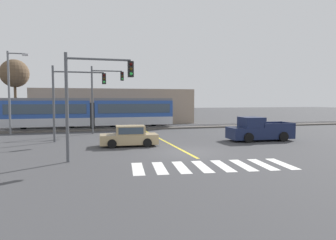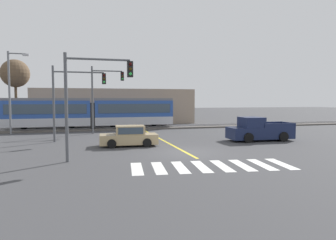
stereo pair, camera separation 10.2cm
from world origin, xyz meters
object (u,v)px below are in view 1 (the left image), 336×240
light_rail_tram (92,112)px  pickup_truck (259,131)px  traffic_light_mid_left (72,92)px  street_lamp_west (11,88)px  traffic_light_near_left (91,89)px  traffic_light_far_left (102,90)px  bare_tree_far_west (15,74)px  sedan_crossing (129,137)px

light_rail_tram → pickup_truck: size_ratio=3.38×
traffic_light_mid_left → street_lamp_west: bearing=132.4°
traffic_light_near_left → street_lamp_west: size_ratio=0.74×
pickup_truck → traffic_light_far_left: 15.61m
traffic_light_far_left → bare_tree_far_west: bearing=135.1°
traffic_light_mid_left → bare_tree_far_west: bare_tree_far_west is taller
traffic_light_near_left → light_rail_tram: bearing=88.6°
sedan_crossing → street_lamp_west: street_lamp_west is taller
bare_tree_far_west → sedan_crossing: bearing=-58.8°
sedan_crossing → traffic_light_far_left: 9.78m
light_rail_tram → traffic_light_mid_left: bearing=-100.3°
light_rail_tram → traffic_light_near_left: size_ratio=3.10×
traffic_light_near_left → bare_tree_far_west: size_ratio=0.71×
street_lamp_west → bare_tree_far_west: bearing=99.3°
sedan_crossing → street_lamp_west: 14.75m
traffic_light_far_left → traffic_light_near_left: bearing=-95.7°
traffic_light_near_left → traffic_light_far_left: size_ratio=0.88×
street_lamp_west → traffic_light_far_left: bearing=-7.7°
bare_tree_far_west → street_lamp_west: bearing=-80.7°
pickup_truck → traffic_light_mid_left: bearing=166.4°
pickup_truck → traffic_light_near_left: bearing=-160.3°
sedan_crossing → bare_tree_far_west: (-11.47, 18.94, 5.92)m
sedan_crossing → pickup_truck: (10.88, 0.03, 0.14)m
traffic_light_near_left → street_lamp_west: 16.63m
sedan_crossing → street_lamp_west: (-10.02, 10.10, 3.89)m
pickup_truck → bare_tree_far_west: (-22.35, 18.92, 5.78)m
pickup_truck → bare_tree_far_west: bearing=139.8°
sedan_crossing → bare_tree_far_west: bare_tree_far_west is taller
traffic_light_near_left → traffic_light_far_left: 13.88m
traffic_light_far_left → traffic_light_mid_left: bearing=-117.0°
traffic_light_near_left → bare_tree_far_west: 25.47m
street_lamp_west → bare_tree_far_west: 9.19m
traffic_light_mid_left → traffic_light_near_left: (1.32, -8.51, -0.07)m
light_rail_tram → traffic_light_far_left: (0.95, -4.33, 2.35)m
light_rail_tram → sedan_crossing: light_rail_tram is taller
street_lamp_west → bare_tree_far_west: (-1.45, 8.84, 2.04)m
traffic_light_far_left → pickup_truck: bearing=-35.9°
pickup_truck → bare_tree_far_west: 29.84m
pickup_truck → traffic_light_far_left: traffic_light_far_left is taller
sedan_crossing → traffic_light_near_left: size_ratio=0.72×
traffic_light_near_left → pickup_truck: bearing=19.7°
traffic_light_mid_left → street_lamp_west: 8.76m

